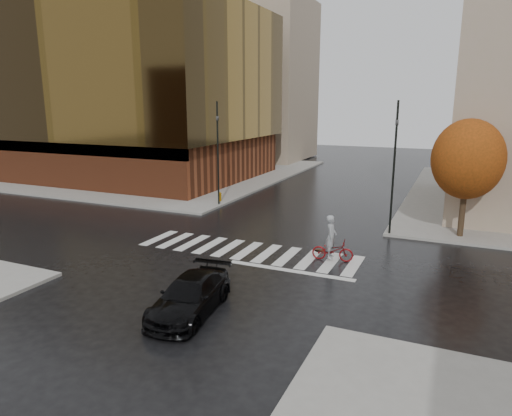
{
  "coord_description": "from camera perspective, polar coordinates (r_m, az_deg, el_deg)",
  "views": [
    {
      "loc": [
        9.57,
        -19.79,
        7.49
      ],
      "look_at": [
        -0.05,
        1.73,
        2.0
      ],
      "focal_mm": 32.0,
      "sensor_mm": 36.0,
      "label": 1
    }
  ],
  "objects": [
    {
      "name": "traffic_light_ne",
      "position": [
        26.48,
        16.91,
        5.85
      ],
      "size": [
        0.21,
        0.23,
        7.44
      ],
      "rotation": [
        0.0,
        0.0,
        3.56
      ],
      "color": "black",
      "rests_on": "sidewalk_ne"
    },
    {
      "name": "sedan",
      "position": [
        16.93,
        -8.24,
        -10.82
      ],
      "size": [
        2.38,
        4.75,
        1.32
      ],
      "primitive_type": "imported",
      "rotation": [
        0.0,
        0.0,
        0.12
      ],
      "color": "black",
      "rests_on": "ground"
    },
    {
      "name": "office_glass",
      "position": [
        49.24,
        -16.26,
        13.52
      ],
      "size": [
        27.0,
        19.0,
        16.0
      ],
      "color": "brown",
      "rests_on": "sidewalk_nw"
    },
    {
      "name": "building_nw_far",
      "position": [
        62.34,
        -0.16,
        15.56
      ],
      "size": [
        14.0,
        12.0,
        20.0
      ],
      "primitive_type": "cube",
      "color": "gray",
      "rests_on": "sidewalk_nw"
    },
    {
      "name": "crosswalk",
      "position": [
        23.65,
        -1.11,
        -5.34
      ],
      "size": [
        12.0,
        3.0,
        0.01
      ],
      "primitive_type": "cube",
      "color": "silver",
      "rests_on": "ground"
    },
    {
      "name": "tree_ne_a",
      "position": [
        27.37,
        24.95,
        5.53
      ],
      "size": [
        3.8,
        3.8,
        6.5
      ],
      "color": "#2F2115",
      "rests_on": "sidewalk_ne"
    },
    {
      "name": "ground",
      "position": [
        23.23,
        -1.63,
        -5.71
      ],
      "size": [
        120.0,
        120.0,
        0.0
      ],
      "primitive_type": "plane",
      "color": "black",
      "rests_on": "ground"
    },
    {
      "name": "sidewalk_nw",
      "position": [
        51.51,
        -12.67,
        4.52
      ],
      "size": [
        30.0,
        30.0,
        0.15
      ],
      "primitive_type": "cube",
      "color": "gray",
      "rests_on": "ground"
    },
    {
      "name": "traffic_light_nw",
      "position": [
        33.03,
        -4.8,
        7.65
      ],
      "size": [
        0.23,
        0.21,
        7.39
      ],
      "rotation": [
        0.0,
        0.0,
        -1.99
      ],
      "color": "black",
      "rests_on": "sidewalk_nw"
    },
    {
      "name": "fire_hydrant",
      "position": [
        34.68,
        -4.53,
        1.49
      ],
      "size": [
        0.25,
        0.25,
        0.69
      ],
      "color": "#CC870C",
      "rests_on": "sidewalk_nw"
    },
    {
      "name": "manhole",
      "position": [
        23.85,
        7.93,
        -5.31
      ],
      "size": [
        0.56,
        0.56,
        0.01
      ],
      "primitive_type": "cylinder",
      "rotation": [
        0.0,
        0.0,
        0.06
      ],
      "color": "#3E2916",
      "rests_on": "ground"
    },
    {
      "name": "cyclist",
      "position": [
        22.31,
        9.49,
        -4.62
      ],
      "size": [
        2.04,
        0.92,
        2.25
      ],
      "rotation": [
        0.0,
        0.0,
        1.69
      ],
      "color": "maroon",
      "rests_on": "ground"
    }
  ]
}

